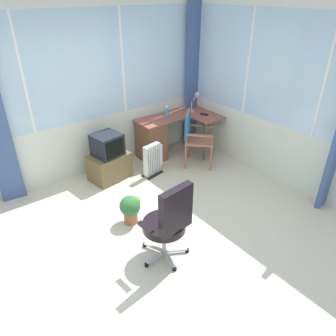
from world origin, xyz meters
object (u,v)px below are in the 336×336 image
Objects in this scene: desk at (156,138)px; tv_remote at (204,114)px; space_heater at (153,159)px; tv_on_stand at (109,159)px; office_chair at (169,220)px; desk_lamp at (197,99)px; potted_plant at (131,208)px; spray_bottle at (167,110)px; wooden_armchair at (193,132)px.

desk is 1.00m from tv_remote.
space_heater is at bearing 159.94° from tv_remote.
office_chair is at bearing -99.39° from tv_on_stand.
tv_on_stand is (-1.93, 0.19, -0.40)m from tv_remote.
desk is at bearing 57.52° from office_chair.
desk_lamp is 2.71m from potted_plant.
tv_on_stand is at bearing 152.24° from space_heater.
space_heater is at bearing -142.24° from spray_bottle.
wooden_armchair is (-0.50, -0.26, -0.14)m from tv_remote.
spray_bottle reaches higher than potted_plant.
tv_on_stand is 1.93× the size of potted_plant.
wooden_armchair is 1.52m from tv_on_stand.
spray_bottle reaches higher than tv_remote.
office_chair is at bearing -90.09° from potted_plant.
wooden_armchair reaches higher than tv_on_stand.
wooden_armchair is at bearing 23.52° from potted_plant.
desk_lamp is 0.80m from wooden_armchair.
desk_lamp is at bearing 16.73° from space_heater.
spray_bottle is (-0.59, 0.16, -0.14)m from desk_lamp.
tv_on_stand reaches higher than tv_remote.
tv_on_stand reaches higher than potted_plant.
tv_on_stand is at bearing 162.78° from wooden_armchair.
wooden_armchair is at bearing -83.28° from spray_bottle.
desk is at bearing 49.26° from space_heater.
desk_lamp is at bearing -14.91° from spray_bottle.
spray_bottle is 1.06m from space_heater.
office_chair is (-1.77, -1.61, -0.05)m from wooden_armchair.
wooden_armchair is at bearing 42.35° from office_chair.
desk_lamp is at bearing 59.52° from tv_remote.
wooden_armchair is at bearing -136.26° from desk_lamp.
desk is 3.48× the size of potted_plant.
potted_plant is at bearing -151.07° from desk_lamp.
tv_remote is (-0.01, -0.23, -0.23)m from desk_lamp.
wooden_armchair reaches higher than space_heater.
spray_bottle is at bearing 118.85° from tv_remote.
office_chair reaches higher than wooden_armchair.
tv_remote reaches higher than desk.
desk_lamp reaches higher than desk.
space_heater is at bearing -27.76° from tv_on_stand.
space_heater is (0.65, -0.34, -0.07)m from tv_on_stand.
spray_bottle is at bearing 53.18° from office_chair.
desk is 1.80× the size of tv_on_stand.
tv_remote is 1.37m from space_heater.
space_heater is (-0.78, 0.10, -0.33)m from wooden_armchair.
tv_on_stand is at bearing -173.24° from desk.
spray_bottle is 2.29m from potted_plant.
wooden_armchair is 2.40m from office_chair.
tv_on_stand is (-1.43, 0.44, -0.27)m from wooden_armchair.
tv_remote is at bearing 24.38° from potted_plant.
desk_lamp is (0.90, -0.08, 0.58)m from desk.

